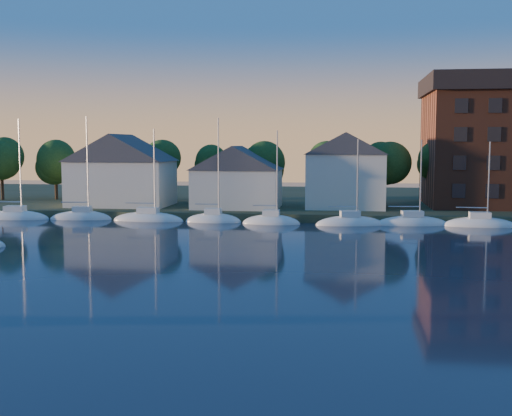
# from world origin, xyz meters

# --- Properties ---
(ground) EXTENTS (260.00, 260.00, 0.00)m
(ground) POSITION_xyz_m (0.00, 0.00, 0.00)
(ground) COLOR black
(ground) RESTS_ON ground
(shoreline_land) EXTENTS (160.00, 50.00, 2.00)m
(shoreline_land) POSITION_xyz_m (0.00, 75.00, 0.00)
(shoreline_land) COLOR #2F3A22
(shoreline_land) RESTS_ON ground
(wooden_dock) EXTENTS (120.00, 3.00, 1.00)m
(wooden_dock) POSITION_xyz_m (0.00, 52.00, 0.00)
(wooden_dock) COLOR brown
(wooden_dock) RESTS_ON ground
(clubhouse_west) EXTENTS (13.65, 9.45, 9.64)m
(clubhouse_west) POSITION_xyz_m (-22.00, 58.00, 5.93)
(clubhouse_west) COLOR silver
(clubhouse_west) RESTS_ON shoreline_land
(clubhouse_centre) EXTENTS (11.55, 8.40, 8.08)m
(clubhouse_centre) POSITION_xyz_m (-6.00, 57.00, 5.13)
(clubhouse_centre) COLOR silver
(clubhouse_centre) RESTS_ON shoreline_land
(clubhouse_east) EXTENTS (10.50, 8.40, 9.80)m
(clubhouse_east) POSITION_xyz_m (8.00, 59.00, 6.00)
(clubhouse_east) COLOR silver
(clubhouse_east) RESTS_ON shoreline_land
(tree_line) EXTENTS (93.40, 5.40, 8.90)m
(tree_line) POSITION_xyz_m (2.00, 63.00, 7.18)
(tree_line) COLOR #382919
(tree_line) RESTS_ON shoreline_land
(moored_fleet) EXTENTS (71.50, 2.40, 12.05)m
(moored_fleet) POSITION_xyz_m (-8.00, 49.00, 0.10)
(moored_fleet) COLOR white
(moored_fleet) RESTS_ON ground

